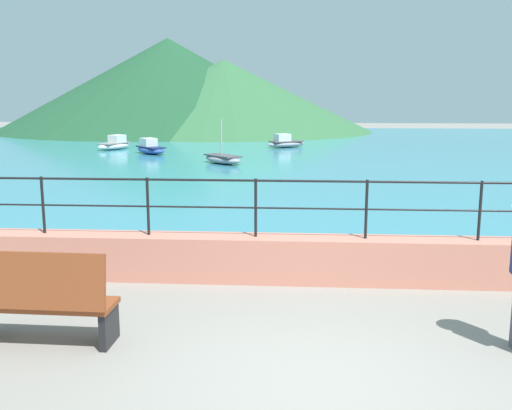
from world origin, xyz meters
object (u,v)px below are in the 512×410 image
at_px(boat_2, 223,159).
at_px(boat_3, 285,143).
at_px(boat_0, 150,148).
at_px(bench_main, 38,298).
at_px(boat_4, 115,144).

bearing_deg(boat_2, boat_3, 73.13).
distance_m(boat_2, boat_3, 8.53).
bearing_deg(boat_0, boat_2, -44.36).
height_order(boat_0, boat_2, boat_2).
height_order(bench_main, boat_3, bench_main).
bearing_deg(boat_4, bench_main, -74.30).
distance_m(boat_0, boat_2, 5.79).
distance_m(boat_2, boat_4, 9.21).
relative_size(boat_2, boat_4, 0.95).
height_order(boat_2, boat_4, boat_2).
distance_m(bench_main, boat_2, 18.06).
distance_m(boat_0, boat_3, 7.79).
bearing_deg(bench_main, boat_3, 85.02).
bearing_deg(boat_3, boat_2, -106.87).
relative_size(bench_main, boat_4, 0.69).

